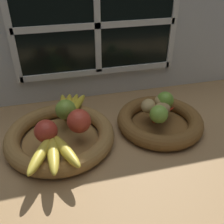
# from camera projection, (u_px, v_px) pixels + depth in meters

# --- Properties ---
(ground_plane) EXTENTS (1.40, 0.90, 0.03)m
(ground_plane) POSITION_uv_depth(u_px,v_px,m) (115.00, 135.00, 0.93)
(ground_plane) COLOR #9E774C
(back_wall) EXTENTS (1.40, 0.05, 0.55)m
(back_wall) POSITION_uv_depth(u_px,v_px,m) (97.00, 32.00, 1.02)
(back_wall) COLOR silver
(back_wall) RESTS_ON ground_plane
(fruit_bowl_left) EXTENTS (0.37, 0.37, 0.05)m
(fruit_bowl_left) POSITION_uv_depth(u_px,v_px,m) (60.00, 136.00, 0.87)
(fruit_bowl_left) COLOR olive
(fruit_bowl_left) RESTS_ON ground_plane
(fruit_bowl_right) EXTENTS (0.31, 0.31, 0.05)m
(fruit_bowl_right) POSITION_uv_depth(u_px,v_px,m) (160.00, 121.00, 0.94)
(fruit_bowl_right) COLOR brown
(fruit_bowl_right) RESTS_ON ground_plane
(apple_red_right) EXTENTS (0.08, 0.08, 0.08)m
(apple_red_right) POSITION_uv_depth(u_px,v_px,m) (79.00, 121.00, 0.82)
(apple_red_right) COLOR #CC422D
(apple_red_right) RESTS_ON fruit_bowl_left
(apple_green_back) EXTENTS (0.07, 0.07, 0.07)m
(apple_green_back) POSITION_uv_depth(u_px,v_px,m) (66.00, 110.00, 0.89)
(apple_green_back) COLOR #7AA338
(apple_green_back) RESTS_ON fruit_bowl_left
(apple_red_front) EXTENTS (0.07, 0.07, 0.07)m
(apple_red_front) POSITION_uv_depth(u_px,v_px,m) (46.00, 131.00, 0.78)
(apple_red_front) COLOR #B73828
(apple_red_front) RESTS_ON fruit_bowl_left
(banana_bunch_front) EXTENTS (0.16, 0.19, 0.03)m
(banana_bunch_front) POSITION_uv_depth(u_px,v_px,m) (53.00, 151.00, 0.74)
(banana_bunch_front) COLOR gold
(banana_bunch_front) RESTS_ON fruit_bowl_left
(banana_bunch_back) EXTENTS (0.11, 0.18, 0.03)m
(banana_bunch_back) POSITION_uv_depth(u_px,v_px,m) (70.00, 106.00, 0.95)
(banana_bunch_back) COLOR yellow
(banana_bunch_back) RESTS_ON fruit_bowl_left
(potato_large) EXTENTS (0.08, 0.07, 0.04)m
(potato_large) POSITION_uv_depth(u_px,v_px,m) (161.00, 109.00, 0.91)
(potato_large) COLOR #A38451
(potato_large) RESTS_ON fruit_bowl_right
(potato_back) EXTENTS (0.08, 0.08, 0.05)m
(potato_back) POSITION_uv_depth(u_px,v_px,m) (162.00, 101.00, 0.95)
(potato_back) COLOR tan
(potato_back) RESTS_ON fruit_bowl_right
(potato_oblong) EXTENTS (0.08, 0.08, 0.05)m
(potato_oblong) POSITION_uv_depth(u_px,v_px,m) (148.00, 106.00, 0.93)
(potato_oblong) COLOR tan
(potato_oblong) RESTS_ON fruit_bowl_right
(lime_near) EXTENTS (0.06, 0.06, 0.06)m
(lime_near) POSITION_uv_depth(u_px,v_px,m) (159.00, 114.00, 0.87)
(lime_near) COLOR #7AAD3D
(lime_near) RESTS_ON fruit_bowl_right
(lime_far) EXTENTS (0.06, 0.06, 0.06)m
(lime_far) POSITION_uv_depth(u_px,v_px,m) (165.00, 100.00, 0.95)
(lime_far) COLOR #6B9E33
(lime_far) RESTS_ON fruit_bowl_right
(chili_pepper) EXTENTS (0.12, 0.08, 0.02)m
(chili_pepper) POSITION_uv_depth(u_px,v_px,m) (165.00, 113.00, 0.91)
(chili_pepper) COLOR red
(chili_pepper) RESTS_ON fruit_bowl_right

